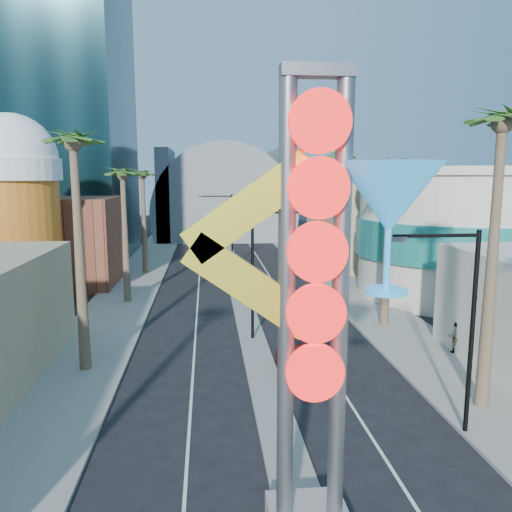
# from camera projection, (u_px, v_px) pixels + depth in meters

# --- Properties ---
(sidewalk_west) EXTENTS (5.00, 100.00, 0.15)m
(sidewalk_west) POSITION_uv_depth(u_px,v_px,m) (131.00, 288.00, 44.30)
(sidewalk_west) COLOR gray
(sidewalk_west) RESTS_ON ground
(sidewalk_east) EXTENTS (5.00, 100.00, 0.15)m
(sidewalk_east) POSITION_uv_depth(u_px,v_px,m) (340.00, 284.00, 46.14)
(sidewalk_east) COLOR gray
(sidewalk_east) RESTS_ON ground
(median) EXTENTS (1.60, 84.00, 0.15)m
(median) POSITION_uv_depth(u_px,v_px,m) (235.00, 279.00, 48.17)
(median) COLOR gray
(median) RESTS_ON ground
(hotel_tower) EXTENTS (20.00, 20.00, 50.00)m
(hotel_tower) POSITION_uv_depth(u_px,v_px,m) (31.00, 40.00, 55.81)
(hotel_tower) COLOR black
(hotel_tower) RESTS_ON ground
(brick_filler_west) EXTENTS (10.00, 10.00, 8.00)m
(brick_filler_west) POSITION_uv_depth(u_px,v_px,m) (62.00, 241.00, 45.99)
(brick_filler_west) COLOR brown
(brick_filler_west) RESTS_ON ground
(filler_east) EXTENTS (10.00, 20.00, 10.00)m
(filler_east) POSITION_uv_depth(u_px,v_px,m) (366.00, 218.00, 58.76)
(filler_east) COLOR tan
(filler_east) RESTS_ON ground
(beer_mug) EXTENTS (7.00, 7.00, 14.50)m
(beer_mug) POSITION_uv_depth(u_px,v_px,m) (15.00, 204.00, 37.42)
(beer_mug) COLOR #CF671B
(beer_mug) RESTS_ON ground
(turquoise_building) EXTENTS (16.60, 16.60, 10.60)m
(turquoise_building) POSITION_uv_depth(u_px,v_px,m) (458.00, 233.00, 41.24)
(turquoise_building) COLOR beige
(turquoise_building) RESTS_ON ground
(canopy) EXTENTS (22.00, 16.00, 22.00)m
(canopy) POSITION_uv_depth(u_px,v_px,m) (223.00, 211.00, 80.90)
(canopy) COLOR slate
(canopy) RESTS_ON ground
(neon_sign) EXTENTS (6.53, 2.60, 12.55)m
(neon_sign) POSITION_uv_depth(u_px,v_px,m) (346.00, 280.00, 12.67)
(neon_sign) COLOR gray
(neon_sign) RESTS_ON ground
(streetlight_0) EXTENTS (3.79, 0.25, 8.00)m
(streetlight_0) POSITION_uv_depth(u_px,v_px,m) (262.00, 261.00, 29.77)
(streetlight_0) COLOR black
(streetlight_0) RESTS_ON ground
(streetlight_1) EXTENTS (3.79, 0.25, 8.00)m
(streetlight_1) POSITION_uv_depth(u_px,v_px,m) (227.00, 224.00, 53.24)
(streetlight_1) COLOR black
(streetlight_1) RESTS_ON ground
(streetlight_2) EXTENTS (3.45, 0.25, 8.00)m
(streetlight_2) POSITION_uv_depth(u_px,v_px,m) (461.00, 314.00, 18.59)
(streetlight_2) COLOR black
(streetlight_2) RESTS_ON ground
(palm_1) EXTENTS (2.40, 2.40, 12.70)m
(palm_1) POSITION_uv_depth(u_px,v_px,m) (74.00, 157.00, 23.97)
(palm_1) COLOR brown
(palm_1) RESTS_ON ground
(palm_2) EXTENTS (2.40, 2.40, 11.20)m
(palm_2) POSITION_uv_depth(u_px,v_px,m) (123.00, 182.00, 37.93)
(palm_2) COLOR brown
(palm_2) RESTS_ON ground
(palm_3) EXTENTS (2.40, 2.40, 11.20)m
(palm_3) POSITION_uv_depth(u_px,v_px,m) (143.00, 180.00, 49.72)
(palm_3) COLOR brown
(palm_3) RESTS_ON ground
(palm_5) EXTENTS (2.40, 2.40, 13.20)m
(palm_5) POSITION_uv_depth(u_px,v_px,m) (501.00, 142.00, 19.75)
(palm_5) COLOR brown
(palm_5) RESTS_ON ground
(palm_6) EXTENTS (2.40, 2.40, 11.70)m
(palm_6) POSITION_uv_depth(u_px,v_px,m) (390.00, 176.00, 31.75)
(palm_6) COLOR brown
(palm_6) RESTS_ON ground
(palm_7) EXTENTS (2.40, 2.40, 12.70)m
(palm_7) POSITION_uv_depth(u_px,v_px,m) (340.00, 165.00, 43.40)
(palm_7) COLOR brown
(palm_7) RESTS_ON ground
(red_pickup) EXTENTS (2.45, 4.91, 1.34)m
(red_pickup) POSITION_uv_depth(u_px,v_px,m) (305.00, 364.00, 24.89)
(red_pickup) COLOR #B5150D
(red_pickup) RESTS_ON ground
(pedestrian_b) EXTENTS (1.07, 1.00, 1.77)m
(pedestrian_b) POSITION_uv_depth(u_px,v_px,m) (456.00, 337.00, 27.81)
(pedestrian_b) COLOR gray
(pedestrian_b) RESTS_ON sidewalk_east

